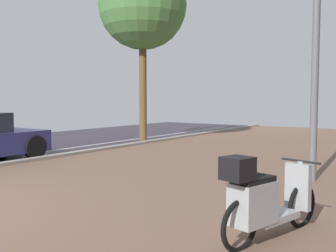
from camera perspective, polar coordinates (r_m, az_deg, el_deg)
scooter_near at (r=4.44m, az=14.04°, el=-10.73°), size 0.76×1.71×1.02m
street_tree at (r=14.34m, az=-3.83°, el=17.50°), size 3.17×3.17×6.54m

